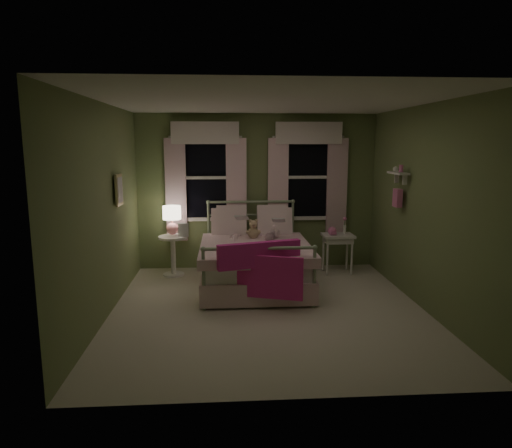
{
  "coord_description": "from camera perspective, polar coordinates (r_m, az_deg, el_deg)",
  "views": [
    {
      "loc": [
        -0.53,
        -5.57,
        2.1
      ],
      "look_at": [
        -0.11,
        0.69,
        1.0
      ],
      "focal_mm": 32.0,
      "sensor_mm": 36.0,
      "label": 1
    }
  ],
  "objects": [
    {
      "name": "book_nightstand",
      "position": [
        7.32,
        -9.68,
        -1.55
      ],
      "size": [
        0.18,
        0.23,
        0.02
      ],
      "primitive_type": "imported",
      "rotation": [
        0.0,
        0.0,
        -0.05
      ],
      "color": "beige",
      "rests_on": "nightstand_left"
    },
    {
      "name": "nightstand_left",
      "position": [
        7.46,
        -10.33,
        -3.23
      ],
      "size": [
        0.46,
        0.46,
        0.65
      ],
      "color": "white",
      "rests_on": "ground"
    },
    {
      "name": "table_lamp",
      "position": [
        7.36,
        -10.46,
        0.83
      ],
      "size": [
        0.29,
        0.29,
        0.46
      ],
      "color": "pink",
      "rests_on": "nightstand_left"
    },
    {
      "name": "window_left",
      "position": [
        7.62,
        -6.27,
        6.3
      ],
      "size": [
        1.34,
        0.13,
        1.96
      ],
      "color": "black",
      "rests_on": "room_shell"
    },
    {
      "name": "window_right",
      "position": [
        7.74,
        6.49,
        6.35
      ],
      "size": [
        1.34,
        0.13,
        1.96
      ],
      "color": "black",
      "rests_on": "room_shell"
    },
    {
      "name": "bed",
      "position": [
        6.84,
        -0.2,
        -4.58
      ],
      "size": [
        1.58,
        2.04,
        1.18
      ],
      "color": "white",
      "rests_on": "ground"
    },
    {
      "name": "child_right",
      "position": [
        7.16,
        1.82,
        0.71
      ],
      "size": [
        0.42,
        0.36,
        0.76
      ],
      "primitive_type": "imported",
      "rotation": [
        0.0,
        0.0,
        2.92
      ],
      "color": "#F7D1DD",
      "rests_on": "bed"
    },
    {
      "name": "pink_toy",
      "position": [
        7.5,
        9.49,
        -0.87
      ],
      "size": [
        0.14,
        0.19,
        0.14
      ],
      "color": "pink",
      "rests_on": "nightstand_right"
    },
    {
      "name": "nightstand_right",
      "position": [
        7.56,
        10.19,
        -2.03
      ],
      "size": [
        0.5,
        0.4,
        0.64
      ],
      "color": "white",
      "rests_on": "ground"
    },
    {
      "name": "room_shell",
      "position": [
        5.65,
        1.6,
        1.8
      ],
      "size": [
        4.2,
        4.2,
        4.2
      ],
      "color": "beige",
      "rests_on": "ground"
    },
    {
      "name": "pink_throw",
      "position": [
        5.79,
        0.45,
        -4.97
      ],
      "size": [
        1.08,
        0.46,
        0.71
      ],
      "color": "#CE2889",
      "rests_on": "bed"
    },
    {
      "name": "bud_vase",
      "position": [
        7.59,
        11.03,
        -0.17
      ],
      "size": [
        0.06,
        0.06,
        0.28
      ],
      "color": "white",
      "rests_on": "nightstand_right"
    },
    {
      "name": "wall_shelf",
      "position": [
        6.75,
        17.33,
        4.6
      ],
      "size": [
        0.15,
        0.5,
        0.6
      ],
      "color": "white",
      "rests_on": "room_shell"
    },
    {
      "name": "book_right",
      "position": [
        6.92,
        2.02,
        0.12
      ],
      "size": [
        0.21,
        0.15,
        0.26
      ],
      "primitive_type": "imported",
      "rotation": [
        1.22,
        0.0,
        -0.18
      ],
      "color": "beige",
      "rests_on": "child_right"
    },
    {
      "name": "book_left",
      "position": [
        6.88,
        -2.62,
        0.42
      ],
      "size": [
        0.22,
        0.15,
        0.26
      ],
      "primitive_type": "imported",
      "rotation": [
        1.22,
        0.0,
        -0.19
      ],
      "color": "beige",
      "rests_on": "child_left"
    },
    {
      "name": "teddy_bear",
      "position": [
        7.01,
        -0.34,
        -0.81
      ],
      "size": [
        0.23,
        0.18,
        0.31
      ],
      "color": "tan",
      "rests_on": "bed"
    },
    {
      "name": "framed_picture",
      "position": [
        6.36,
        -16.74,
        4.11
      ],
      "size": [
        0.03,
        0.32,
        0.42
      ],
      "color": "beige",
      "rests_on": "room_shell"
    },
    {
      "name": "child_left",
      "position": [
        7.13,
        -2.66,
        0.28
      ],
      "size": [
        0.25,
        0.17,
        0.67
      ],
      "primitive_type": "imported",
      "rotation": [
        0.0,
        0.0,
        3.08
      ],
      "color": "#F7D1DD",
      "rests_on": "bed"
    }
  ]
}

